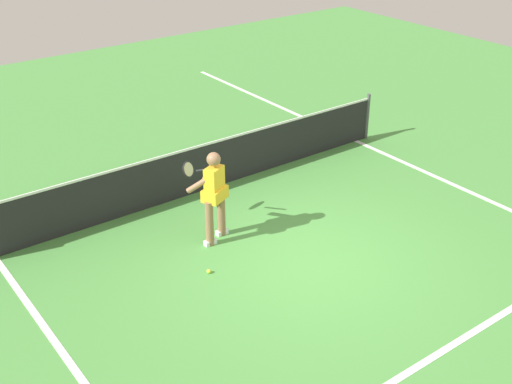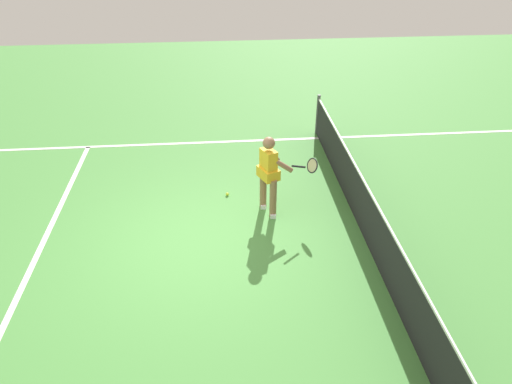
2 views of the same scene
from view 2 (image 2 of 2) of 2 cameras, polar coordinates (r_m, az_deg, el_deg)
The scene contains 6 objects.
ground_plane at distance 8.39m, azimuth -7.68°, elevation -5.91°, with size 26.75×26.75×0.00m, color #4C9342.
service_line_marking at distance 8.93m, azimuth -24.44°, elevation -6.29°, with size 7.80×0.10×0.01m, color white.
sideline_left_marking at distance 11.72m, azimuth -7.16°, elevation 5.86°, with size 0.10×18.58×0.01m, color white.
court_net at distance 8.46m, azimuth 12.92°, elevation -2.21°, with size 8.48×0.08×1.01m.
tennis_player at distance 8.64m, azimuth 1.68°, elevation 2.36°, with size 0.67×1.12×1.55m.
tennis_ball_near at distance 9.54m, azimuth -3.45°, elevation -0.26°, with size 0.07×0.07×0.07m, color #D1E533.
Camera 2 is at (6.63, 0.54, 5.11)m, focal length 33.48 mm.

